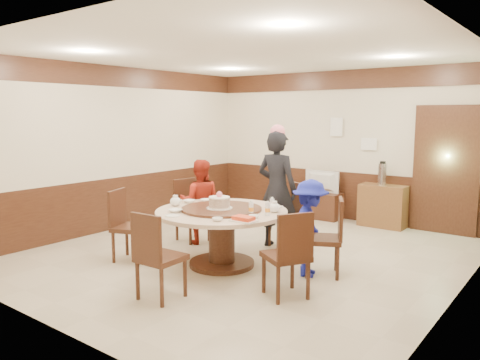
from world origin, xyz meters
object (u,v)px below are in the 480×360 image
Objects in this scene: birthday_cake at (219,202)px; person_standing at (277,190)px; person_red at (200,202)px; shrimp_platter at (244,219)px; person_blue at (310,228)px; side_cabinet at (383,206)px; banquet_table at (222,226)px; television at (320,182)px; thermos at (382,174)px; tv_stand at (319,205)px.

person_standing is at bearing 85.72° from birthday_cake.
shrimp_platter is at bearing 108.87° from person_red.
person_blue reaches higher than side_cabinet.
banquet_table is at bearing 107.29° from person_red.
person_standing is at bearing 108.93° from shrimp_platter.
banquet_table is 2.38× the size of television.
side_cabinet is at bearing 0.00° from thermos.
tv_stand is (-0.33, 3.42, -0.61)m from birthday_cake.
shrimp_platter is at bearing -75.72° from tv_stand.
person_red is 3.86× the size of birthday_cake.
thermos reaches higher than tv_stand.
television is (-0.32, 3.38, 0.17)m from banquet_table.
birthday_cake is (0.00, -0.05, 0.32)m from banquet_table.
person_red is 1.90m from shrimp_platter.
television is at bearing 0.00° from tv_stand.
person_red is 2.10m from person_blue.
person_standing reaches higher than banquet_table.
person_blue reaches higher than shrimp_platter.
person_red is 1.22m from birthday_cake.
thermos is (1.85, 2.75, 0.29)m from person_red.
person_red is at bearing 147.45° from shrimp_platter.
person_red is 3.43× the size of thermos.
tv_stand is at bearing -178.57° from thermos.
birthday_cake is at bearing -104.23° from thermos.
person_standing is 1.21m from person_red.
banquet_table is 1.18m from person_red.
person_blue reaches higher than thermos.
birthday_cake is 0.47× the size of television.
banquet_table is 3.53m from side_cabinet.
side_cabinet is (0.28, 3.77, -0.40)m from shrimp_platter.
person_blue is at bearing -86.33° from side_cabinet.
tv_stand is (-1.43, 3.01, -0.35)m from person_blue.
television is at bearing -178.61° from side_cabinet.
birthday_cake is 0.89× the size of thermos.
shrimp_platter is 3.89m from tv_stand.
person_standing is at bearing 31.46° from person_blue.
banquet_table is 3.54m from thermos.
person_standing is at bearing 104.42° from television.
person_blue is (1.01, -0.82, -0.27)m from person_standing.
thermos is at bearing -15.07° from person_blue.
side_cabinet is at bearing 85.70° from shrimp_platter.
tv_stand is 1.18× the size of television.
television is (-1.43, 3.01, 0.11)m from person_blue.
person_blue is at bearing 56.75° from shrimp_platter.
banquet_table is at bearing 92.68° from birthday_cake.
person_standing is 1.24m from birthday_cake.
banquet_table is 3.40m from television.
person_blue reaches higher than tv_stand.
birthday_cake is at bearing 153.20° from shrimp_platter.
banquet_table is 0.33m from birthday_cake.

